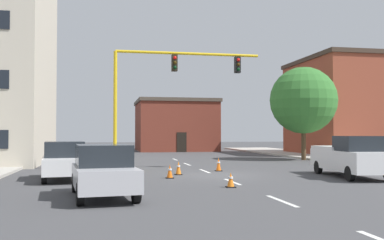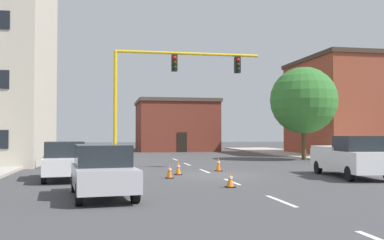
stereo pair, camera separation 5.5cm
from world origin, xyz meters
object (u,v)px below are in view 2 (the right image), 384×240
Objects in this scene: sedan_white_mid_left at (64,160)px; traffic_cone_roadside_a at (230,180)px; traffic_signal_gantry at (137,131)px; traffic_cone_roadside_d at (218,164)px; traffic_cone_roadside_b at (169,172)px; traffic_cone_roadside_c at (178,168)px; tree_right_mid at (304,100)px; sedan_silver_near_left at (102,170)px; pickup_truck_white at (351,157)px.

traffic_cone_roadside_a is at bearing -32.35° from sedan_white_mid_left.
traffic_cone_roadside_d is at bearing -15.06° from traffic_signal_gantry.
traffic_signal_gantry is 12.16× the size of traffic_cone_roadside_d.
traffic_cone_roadside_c is (0.68, 1.64, 0.02)m from traffic_cone_roadside_b.
tree_right_mid is 11.25× the size of traffic_cone_roadside_b.
traffic_cone_roadside_a is at bearing -77.97° from traffic_cone_roadside_c.
traffic_cone_roadside_c is at bearing -56.58° from traffic_signal_gantry.
tree_right_mid reaches higher than traffic_cone_roadside_b.
sedan_white_mid_left is at bearing -146.20° from tree_right_mid.
traffic_cone_roadside_c is (-1.17, 5.51, 0.05)m from traffic_cone_roadside_a.
pickup_truck_white is at bearing 20.84° from sedan_silver_near_left.
sedan_white_mid_left is 6.77× the size of traffic_cone_roadside_c.
traffic_cone_roadside_d is (-9.06, -8.43, -4.32)m from tree_right_mid.
traffic_cone_roadside_b is 0.94× the size of traffic_cone_roadside_c.
traffic_signal_gantry is 5.69m from sedan_white_mid_left.
sedan_silver_near_left and sedan_white_mid_left have the same top height.
traffic_cone_roadside_d is (-5.44, 4.48, -0.60)m from pickup_truck_white.
pickup_truck_white is at bearing -19.10° from traffic_cone_roadside_c.
pickup_truck_white is at bearing -39.52° from traffic_cone_roadside_d.
traffic_signal_gantry is 1.27× the size of tree_right_mid.
sedan_silver_near_left is at bearing -160.79° from traffic_cone_roadside_a.
tree_right_mid is at bearing 28.11° from traffic_signal_gantry.
pickup_truck_white is at bearing -29.85° from traffic_signal_gantry.
pickup_truck_white is 7.07m from traffic_cone_roadside_d.
pickup_truck_white is 8.47m from traffic_cone_roadside_c.
traffic_signal_gantry is at bearing 110.20° from traffic_cone_roadside_a.
traffic_cone_roadside_d is at bearing -137.05° from tree_right_mid.
pickup_truck_white reaches higher than traffic_cone_roadside_b.
traffic_cone_roadside_d reaches higher than traffic_cone_roadside_c.
sedan_white_mid_left is 7.85× the size of traffic_cone_roadside_a.
traffic_cone_roadside_b is 4.66m from traffic_cone_roadside_d.
sedan_white_mid_left reaches higher than traffic_cone_roadside_b.
sedan_silver_near_left is 8.12m from traffic_cone_roadside_c.
tree_right_mid is 1.57× the size of sedan_silver_near_left.
tree_right_mid is 1.57× the size of sedan_white_mid_left.
traffic_cone_roadside_d is (3.22, 3.36, 0.06)m from traffic_cone_roadside_b.
pickup_truck_white is 1.19× the size of sedan_silver_near_left.
traffic_cone_roadside_b is at bearing 115.59° from traffic_cone_roadside_a.
traffic_cone_roadside_c is at bearing 62.84° from sedan_silver_near_left.
traffic_signal_gantry reaches higher than pickup_truck_white.
traffic_cone_roadside_d is at bearing 140.48° from pickup_truck_white.
sedan_white_mid_left is (-17.09, -11.45, -3.80)m from tree_right_mid.
traffic_cone_roadside_a is (4.88, 1.70, -0.60)m from sedan_silver_near_left.
tree_right_mid is 19.33m from traffic_cone_roadside_a.
traffic_cone_roadside_a is (6.66, -4.22, -0.60)m from sedan_white_mid_left.
tree_right_mid is 12.30× the size of traffic_cone_roadside_a.
traffic_cone_roadside_a is at bearing -64.41° from traffic_cone_roadside_b.
traffic_cone_roadside_a is 5.64m from traffic_cone_roadside_c.
traffic_signal_gantry is 1.99× the size of sedan_white_mid_left.
traffic_cone_roadside_c is (5.49, 1.29, -0.55)m from sedan_white_mid_left.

